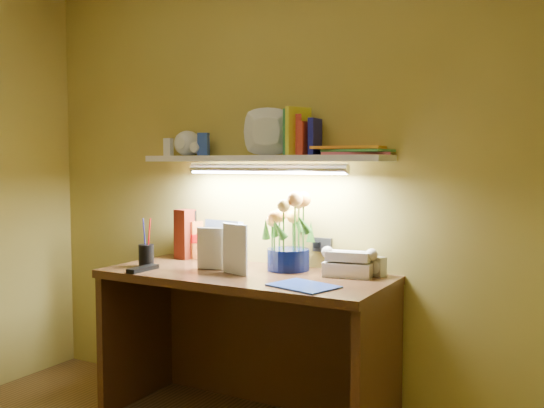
# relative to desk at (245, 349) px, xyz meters

# --- Properties ---
(desk) EXTENTS (1.40, 0.60, 0.75)m
(desk) POSITION_rel_desk_xyz_m (0.00, 0.00, 0.00)
(desk) COLOR #391E0F
(desk) RESTS_ON ground
(flower_bouquet) EXTENTS (0.25, 0.25, 0.37)m
(flower_bouquet) POSITION_rel_desk_xyz_m (0.15, 0.17, 0.56)
(flower_bouquet) COLOR #050C36
(flower_bouquet) RESTS_ON desk
(telephone) EXTENTS (0.24, 0.20, 0.13)m
(telephone) POSITION_rel_desk_xyz_m (0.47, 0.18, 0.44)
(telephone) COLOR beige
(telephone) RESTS_ON desk
(desk_clock) EXTENTS (0.10, 0.08, 0.09)m
(desk_clock) POSITION_rel_desk_xyz_m (0.58, 0.24, 0.42)
(desk_clock) COLOR #B7B7BB
(desk_clock) RESTS_ON desk
(whisky_bottle) EXTENTS (0.09, 0.09, 0.26)m
(whisky_bottle) POSITION_rel_desk_xyz_m (-0.47, 0.24, 0.51)
(whisky_bottle) COLOR #C76024
(whisky_bottle) RESTS_ON desk
(whisky_box) EXTENTS (0.10, 0.10, 0.27)m
(whisky_box) POSITION_rel_desk_xyz_m (-0.51, 0.20, 0.51)
(whisky_box) COLOR #5B1A0C
(whisky_box) RESTS_ON desk
(pen_cup) EXTENTS (0.09, 0.09, 0.19)m
(pen_cup) POSITION_rel_desk_xyz_m (-0.54, -0.08, 0.47)
(pen_cup) COLOR black
(pen_cup) RESTS_ON desk
(art_card) EXTENTS (0.23, 0.07, 0.23)m
(art_card) POSITION_rel_desk_xyz_m (-0.24, 0.18, 0.49)
(art_card) COLOR white
(art_card) RESTS_ON desk
(tv_remote) EXTENTS (0.05, 0.19, 0.02)m
(tv_remote) POSITION_rel_desk_xyz_m (-0.46, -0.20, 0.39)
(tv_remote) COLOR black
(tv_remote) RESTS_ON desk
(blue_folder) EXTENTS (0.32, 0.27, 0.01)m
(blue_folder) POSITION_rel_desk_xyz_m (0.39, -0.15, 0.38)
(blue_folder) COLOR #2A4AB1
(blue_folder) RESTS_ON desk
(desk_book_a) EXTENTS (0.16, 0.04, 0.21)m
(desk_book_a) POSITION_rel_desk_xyz_m (-0.27, -0.02, 0.48)
(desk_book_a) COLOR beige
(desk_book_a) RESTS_ON desk
(desk_book_b) EXTENTS (0.17, 0.07, 0.24)m
(desk_book_b) POSITION_rel_desk_xyz_m (-0.11, -0.02, 0.50)
(desk_book_b) COLOR silver
(desk_book_b) RESTS_ON desk
(wall_shelf) EXTENTS (1.32, 0.35, 0.26)m
(wall_shelf) POSITION_rel_desk_xyz_m (0.02, 0.19, 0.96)
(wall_shelf) COLOR silver
(wall_shelf) RESTS_ON ground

